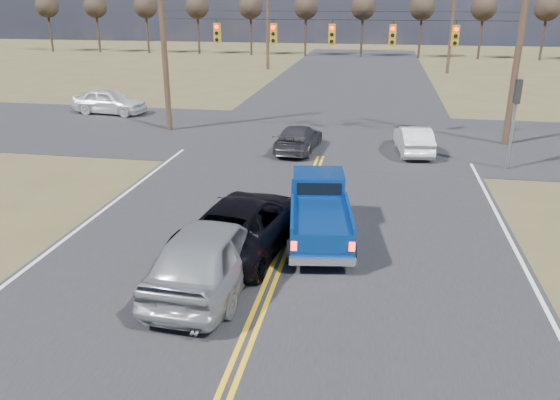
% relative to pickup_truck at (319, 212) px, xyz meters
% --- Properties ---
extents(ground, '(160.00, 160.00, 0.00)m').
position_rel_pickup_truck_xyz_m(ground, '(-0.93, -4.84, -0.88)').
color(ground, brown).
rests_on(ground, ground).
extents(road_main, '(14.00, 120.00, 0.02)m').
position_rel_pickup_truck_xyz_m(road_main, '(-0.93, 5.16, -0.88)').
color(road_main, '#28282B').
rests_on(road_main, ground).
extents(road_cross, '(120.00, 12.00, 0.02)m').
position_rel_pickup_truck_xyz_m(road_cross, '(-0.93, 13.16, -0.88)').
color(road_cross, '#28282B').
rests_on(road_cross, ground).
extents(signal_gantry, '(19.60, 4.83, 10.00)m').
position_rel_pickup_truck_xyz_m(signal_gantry, '(-0.43, 12.95, 4.19)').
color(signal_gantry, '#473323').
rests_on(signal_gantry, ground).
extents(utility_poles, '(19.60, 58.32, 10.00)m').
position_rel_pickup_truck_xyz_m(utility_poles, '(-0.93, 12.16, 4.35)').
color(utility_poles, '#473323').
rests_on(utility_poles, ground).
extents(treeline, '(87.00, 117.80, 7.40)m').
position_rel_pickup_truck_xyz_m(treeline, '(-0.93, 22.13, 4.82)').
color(treeline, '#33261C').
rests_on(treeline, ground).
extents(pickup_truck, '(2.49, 5.03, 1.81)m').
position_rel_pickup_truck_xyz_m(pickup_truck, '(0.00, 0.00, 0.00)').
color(pickup_truck, black).
rests_on(pickup_truck, ground).
extents(silver_suv, '(2.44, 5.46, 1.82)m').
position_rel_pickup_truck_xyz_m(silver_suv, '(-2.41, -3.38, 0.03)').
color(silver_suv, '#9B9EA3').
rests_on(silver_suv, ground).
extents(black_suv, '(3.46, 5.99, 1.57)m').
position_rel_pickup_truck_xyz_m(black_suv, '(-2.10, -1.00, -0.09)').
color(black_suv, black).
rests_on(black_suv, ground).
extents(white_car_queue, '(1.83, 4.16, 1.33)m').
position_rel_pickup_truck_xyz_m(white_car_queue, '(3.35, 10.66, -0.21)').
color(white_car_queue, silver).
rests_on(white_car_queue, ground).
extents(dgrey_car_queue, '(2.07, 4.43, 1.25)m').
position_rel_pickup_truck_xyz_m(dgrey_car_queue, '(-2.14, 10.12, -0.25)').
color(dgrey_car_queue, '#37363B').
rests_on(dgrey_car_queue, ground).
extents(cross_car_west, '(2.39, 4.88, 1.60)m').
position_rel_pickup_truck_xyz_m(cross_car_west, '(-15.34, 16.84, -0.08)').
color(cross_car_west, white).
rests_on(cross_car_west, ground).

